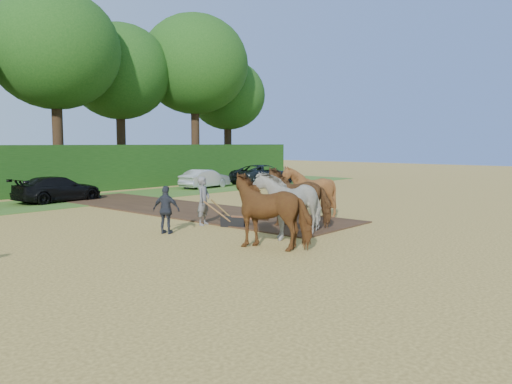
{
  "coord_description": "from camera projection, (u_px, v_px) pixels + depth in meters",
  "views": [
    {
      "loc": [
        -13.87,
        -10.66,
        3.1
      ],
      "look_at": [
        -0.72,
        0.67,
        1.4
      ],
      "focal_mm": 35.0,
      "sensor_mm": 36.0,
      "label": 1
    }
  ],
  "objects": [
    {
      "name": "plough_team",
      "position": [
        291.0,
        200.0,
        17.65
      ],
      "size": [
        7.39,
        6.27,
        2.22
      ],
      "color": "brown",
      "rests_on": "ground"
    },
    {
      "name": "parked_cars",
      "position": [
        120.0,
        185.0,
        28.73
      ],
      "size": [
        35.22,
        3.51,
        1.49
      ],
      "color": "silver",
      "rests_on": "ground"
    },
    {
      "name": "ground",
      "position": [
        283.0,
        231.0,
        17.69
      ],
      "size": [
        120.0,
        120.0,
        0.0
      ],
      "primitive_type": "plane",
      "color": "gold",
      "rests_on": "ground"
    },
    {
      "name": "grass_verge",
      "position": [
        77.0,
        201.0,
        26.78
      ],
      "size": [
        50.0,
        5.0,
        0.03
      ],
      "primitive_type": "cube",
      "color": "#38601E",
      "rests_on": "ground"
    },
    {
      "name": "hedgerow",
      "position": [
        36.0,
        170.0,
        29.56
      ],
      "size": [
        46.0,
        1.6,
        3.0
      ],
      "primitive_type": "cube",
      "color": "#14380F",
      "rests_on": "ground"
    },
    {
      "name": "spectator_far",
      "position": [
        166.0,
        210.0,
        17.07
      ],
      "size": [
        0.79,
        1.05,
        1.65
      ],
      "primitive_type": "imported",
      "rotation": [
        0.0,
        0.0,
        2.03
      ],
      "color": "#252831",
      "rests_on": "ground"
    },
    {
      "name": "earth_strip",
      "position": [
        185.0,
        209.0,
        23.36
      ],
      "size": [
        4.5,
        17.0,
        0.05
      ],
      "primitive_type": "cube",
      "color": "#472D1C",
      "rests_on": "ground"
    }
  ]
}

